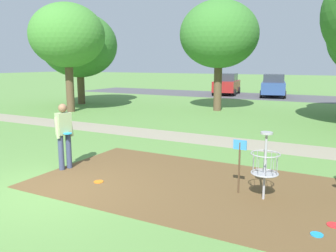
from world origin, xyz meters
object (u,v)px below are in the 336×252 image
at_px(tree_far_left, 67,36).
at_px(parked_car_leftmost, 227,84).
at_px(frisbee_far_left, 334,225).
at_px(parked_car_center_left, 273,85).
at_px(player_waiting_right, 64,133).
at_px(frisbee_near_basket, 99,182).
at_px(tree_mid_left, 219,35).
at_px(frisbee_by_tee, 317,235).
at_px(disc_golf_basket, 262,163).
at_px(tree_mid_center, 79,45).

distance_m(tree_far_left, parked_car_leftmost, 15.56).
height_order(frisbee_far_left, parked_car_leftmost, parked_car_leftmost).
xyz_separation_m(parked_car_leftmost, parked_car_center_left, (4.02, -0.15, 0.00)).
relative_size(player_waiting_right, frisbee_far_left, 7.15).
relative_size(frisbee_near_basket, tree_mid_left, 0.04).
height_order(frisbee_near_basket, frisbee_far_left, same).
bearing_deg(tree_far_left, frisbee_by_tee, -33.21).
bearing_deg(tree_far_left, parked_car_center_left, 59.95).
relative_size(disc_golf_basket, frisbee_far_left, 5.81).
distance_m(parked_car_leftmost, parked_car_center_left, 4.03).
bearing_deg(tree_far_left, tree_mid_center, 122.93).
relative_size(player_waiting_right, parked_car_leftmost, 0.39).
distance_m(frisbee_near_basket, tree_mid_center, 16.67).
xyz_separation_m(player_waiting_right, parked_car_leftmost, (-3.27, 22.81, -0.05)).
bearing_deg(frisbee_near_basket, frisbee_by_tee, -4.17).
bearing_deg(tree_mid_center, frisbee_near_basket, -46.89).
bearing_deg(parked_car_center_left, disc_golf_basket, -79.31).
height_order(disc_golf_basket, tree_mid_left, tree_mid_left).
bearing_deg(frisbee_by_tee, parked_car_leftmost, 111.73).
bearing_deg(tree_mid_left, tree_mid_center, -173.03).
height_order(frisbee_near_basket, frisbee_by_tee, same).
distance_m(frisbee_far_left, tree_mid_center, 20.20).
distance_m(tree_mid_center, parked_car_leftmost, 13.39).
bearing_deg(player_waiting_right, tree_mid_left, 91.86).
bearing_deg(frisbee_by_tee, player_waiting_right, 172.99).
distance_m(frisbee_near_basket, tree_mid_left, 13.77).
relative_size(player_waiting_right, parked_car_center_left, 0.38).
height_order(tree_mid_center, parked_car_center_left, tree_mid_center).
distance_m(frisbee_far_left, tree_far_left, 16.85).
bearing_deg(frisbee_near_basket, tree_mid_center, 133.11).
xyz_separation_m(frisbee_far_left, parked_car_center_left, (-5.60, 22.92, 0.91)).
distance_m(disc_golf_basket, tree_far_left, 15.20).
height_order(player_waiting_right, parked_car_leftmost, parked_car_leftmost).
height_order(frisbee_near_basket, parked_car_center_left, parked_car_center_left).
xyz_separation_m(player_waiting_right, tree_mid_left, (-0.41, 12.56, 3.31)).
xyz_separation_m(frisbee_far_left, tree_far_left, (-13.94, 8.49, 4.18)).
xyz_separation_m(frisbee_by_tee, tree_mid_center, (-15.79, 12.18, 3.87)).
relative_size(frisbee_far_left, tree_far_left, 0.04).
distance_m(player_waiting_right, frisbee_by_tee, 6.24).
height_order(tree_mid_center, parked_car_leftmost, tree_mid_center).
bearing_deg(frisbee_far_left, parked_car_leftmost, 112.63).
bearing_deg(frisbee_by_tee, disc_golf_basket, 136.09).
height_order(frisbee_by_tee, parked_car_leftmost, parked_car_leftmost).
xyz_separation_m(frisbee_near_basket, frisbee_by_tee, (4.71, -0.34, 0.00)).
height_order(tree_mid_left, tree_far_left, tree_mid_left).
bearing_deg(disc_golf_basket, tree_mid_left, 113.75).
relative_size(disc_golf_basket, frisbee_by_tee, 6.93).
relative_size(tree_mid_left, parked_car_center_left, 1.39).
bearing_deg(parked_car_leftmost, player_waiting_right, -81.84).
bearing_deg(frisbee_far_left, frisbee_by_tee, -115.02).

